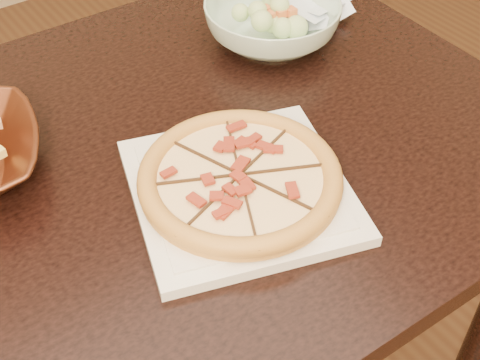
% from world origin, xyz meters
% --- Properties ---
extents(dining_table, '(1.38, 0.90, 0.75)m').
position_xyz_m(dining_table, '(-0.16, 0.04, 0.65)').
color(dining_table, black).
rests_on(dining_table, floor).
extents(plate, '(0.37, 0.37, 0.02)m').
position_xyz_m(plate, '(-0.03, -0.10, 0.76)').
color(plate, silver).
rests_on(plate, dining_table).
extents(pizza, '(0.29, 0.29, 0.03)m').
position_xyz_m(pizza, '(-0.03, -0.10, 0.78)').
color(pizza, '#DC974B').
rests_on(pizza, plate).
extents(salad_bowl, '(0.31, 0.31, 0.08)m').
position_xyz_m(salad_bowl, '(0.26, 0.20, 0.79)').
color(salad_bowl, silver).
rests_on(salad_bowl, dining_table).
extents(cling_film, '(0.16, 0.13, 0.05)m').
position_xyz_m(cling_film, '(0.36, 0.22, 0.78)').
color(cling_film, white).
rests_on(cling_film, dining_table).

